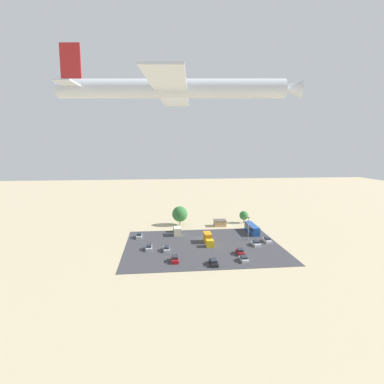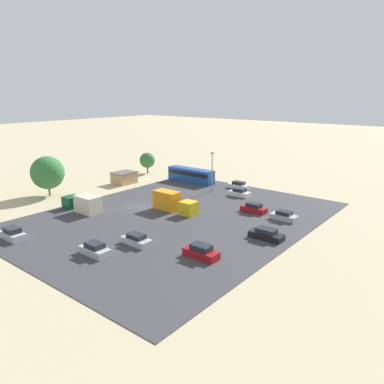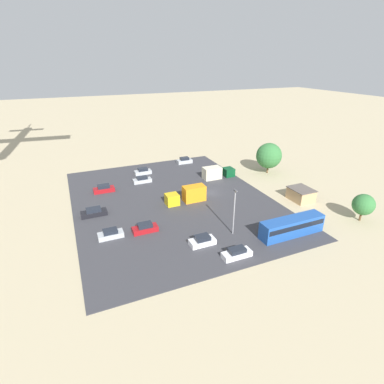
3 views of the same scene
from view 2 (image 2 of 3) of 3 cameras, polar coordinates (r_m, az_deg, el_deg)
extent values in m
plane|color=tan|center=(65.46, -8.00, -2.32)|extent=(400.00, 400.00, 0.00)
cube|color=#38383D|center=(59.74, -2.30, -3.83)|extent=(49.36, 38.38, 0.08)
cube|color=tan|center=(83.05, -10.29, 2.13)|extent=(4.62, 3.84, 2.40)
cube|color=#59514C|center=(82.78, -10.33, 2.98)|extent=(4.86, 4.08, 0.12)
cube|color=#1E4C9E|center=(82.60, -0.16, 2.58)|extent=(2.51, 11.26, 3.02)
cube|color=black|center=(82.49, -0.16, 2.95)|extent=(2.55, 10.81, 0.85)
cube|color=silver|center=(77.84, 7.11, 0.86)|extent=(1.73, 4.43, 0.83)
cube|color=#1E232D|center=(77.67, 7.13, 1.38)|extent=(1.46, 2.48, 0.61)
cube|color=#ADB2B7|center=(56.23, -25.64, -6.01)|extent=(1.89, 4.15, 0.94)
cube|color=#1E232D|center=(55.96, -25.73, -5.22)|extent=(1.59, 2.32, 0.69)
cube|color=#ADB2B7|center=(49.63, -8.47, -7.42)|extent=(1.82, 4.24, 0.82)
cube|color=#1E232D|center=(49.36, -8.50, -6.66)|extent=(1.53, 2.38, 0.60)
cube|color=black|center=(51.84, 11.25, -6.55)|extent=(1.96, 4.67, 0.85)
cube|color=#1E232D|center=(51.58, 11.29, -5.79)|extent=(1.65, 2.61, 0.62)
cube|color=#ADB2B7|center=(47.63, -14.58, -8.70)|extent=(1.86, 4.12, 0.89)
cube|color=#1E232D|center=(47.33, -14.64, -7.85)|extent=(1.56, 2.31, 0.65)
cube|color=maroon|center=(45.39, 1.39, -9.37)|extent=(1.85, 4.42, 0.94)
cube|color=#1E232D|center=(45.07, 1.40, -8.42)|extent=(1.56, 2.47, 0.69)
cube|color=maroon|center=(62.71, 9.40, -2.64)|extent=(1.81, 4.22, 0.89)
cube|color=#1E232D|center=(62.49, 9.43, -1.97)|extent=(1.52, 2.37, 0.65)
cube|color=silver|center=(72.15, 7.25, -0.25)|extent=(1.96, 4.06, 0.86)
cube|color=#1E232D|center=(71.96, 7.27, 0.32)|extent=(1.65, 2.27, 0.63)
cube|color=#ADB2B7|center=(59.94, 13.81, -3.74)|extent=(1.82, 4.03, 0.82)
cube|color=#1E232D|center=(59.72, 13.86, -3.10)|extent=(1.53, 2.26, 0.60)
cube|color=gold|center=(60.42, -0.54, -2.46)|extent=(2.34, 2.50, 2.20)
cube|color=orange|center=(63.26, -3.87, -1.25)|extent=(2.34, 4.45, 3.14)
cube|color=#0C4723|center=(67.44, -17.83, -1.44)|extent=(2.56, 2.40, 1.98)
cube|color=beige|center=(63.70, -15.58, -1.81)|extent=(2.56, 4.26, 2.83)
cylinder|color=brown|center=(76.85, -20.92, 0.26)|extent=(0.36, 0.36, 2.18)
sphere|color=#337038|center=(76.11, -21.15, 2.77)|extent=(6.28, 6.28, 6.28)
cylinder|color=brown|center=(93.13, -6.78, 3.44)|extent=(0.36, 0.36, 1.78)
sphere|color=#337038|center=(92.71, -6.83, 4.83)|extent=(3.77, 3.77, 3.77)
cylinder|color=gray|center=(73.88, 3.07, 2.90)|extent=(0.20, 0.20, 7.60)
cube|color=#4C4C51|center=(73.16, 3.11, 5.95)|extent=(0.90, 0.28, 0.20)
camera|label=1|loc=(62.41, 102.66, 8.06)|focal=28.00mm
camera|label=3|loc=(97.25, 28.71, 17.50)|focal=28.00mm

